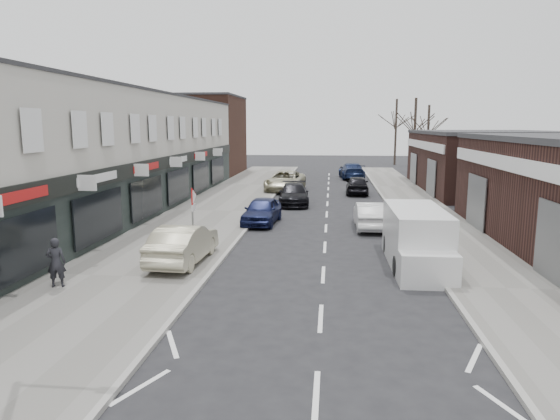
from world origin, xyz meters
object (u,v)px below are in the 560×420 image
(white_van, at_px, (416,239))
(pedestrian, at_px, (56,262))
(parked_car_left_b, at_px, (294,194))
(parked_car_right_c, at_px, (352,171))
(parked_car_left_a, at_px, (262,211))
(parked_car_right_b, at_px, (357,185))
(parked_car_left_c, at_px, (285,181))
(sedan_on_pavement, at_px, (183,243))
(warning_sign, at_px, (193,202))
(parked_car_right_a, at_px, (370,215))

(white_van, distance_m, pedestrian, 12.42)
(parked_car_left_b, height_order, parked_car_right_c, parked_car_right_c)
(pedestrian, distance_m, parked_car_left_a, 12.44)
(parked_car_left_b, distance_m, parked_car_right_c, 17.20)
(parked_car_right_b, bearing_deg, parked_car_left_a, 66.84)
(parked_car_left_b, distance_m, parked_car_left_c, 6.95)
(parked_car_left_a, bearing_deg, sedan_on_pavement, -98.25)
(parked_car_left_b, bearing_deg, pedestrian, -112.92)
(warning_sign, bearing_deg, parked_car_right_b, 68.81)
(parked_car_right_b, bearing_deg, pedestrian, 67.55)
(sedan_on_pavement, bearing_deg, warning_sign, -89.33)
(parked_car_left_c, distance_m, parked_car_right_b, 5.76)
(warning_sign, xyz_separation_m, parked_car_left_b, (2.96, 13.48, -1.52))
(white_van, distance_m, sedan_on_pavement, 8.64)
(parked_car_left_b, relative_size, parked_car_right_b, 1.15)
(parked_car_right_a, height_order, parked_car_right_b, parked_car_right_b)
(sedan_on_pavement, relative_size, parked_car_right_c, 0.81)
(sedan_on_pavement, distance_m, parked_car_left_a, 8.41)
(parked_car_left_b, relative_size, parked_car_right_a, 1.16)
(parked_car_right_a, bearing_deg, parked_car_left_c, -68.99)
(pedestrian, height_order, parked_car_left_b, pedestrian)
(parked_car_right_c, bearing_deg, pedestrian, 68.71)
(white_van, relative_size, parked_car_left_a, 1.34)
(warning_sign, height_order, white_van, warning_sign)
(white_van, distance_m, parked_car_left_a, 10.02)
(parked_car_right_a, relative_size, parked_car_right_b, 0.99)
(parked_car_right_a, bearing_deg, parked_car_left_b, -59.49)
(parked_car_right_a, bearing_deg, white_van, 99.60)
(white_van, height_order, parked_car_right_c, white_van)
(white_van, relative_size, parked_car_right_c, 1.02)
(parked_car_left_a, xyz_separation_m, parked_car_right_a, (5.60, -0.69, -0.02))
(parked_car_right_a, bearing_deg, parked_car_right_c, -90.60)
(sedan_on_pavement, height_order, pedestrian, pedestrian)
(warning_sign, xyz_separation_m, parked_car_left_c, (1.76, 20.32, -1.41))
(parked_car_left_a, relative_size, parked_car_right_c, 0.77)
(parked_car_left_c, distance_m, parked_car_right_a, 15.21)
(parked_car_left_c, relative_size, parked_car_right_a, 1.40)
(warning_sign, distance_m, parked_car_right_b, 20.42)
(parked_car_left_b, distance_m, parked_car_right_a, 8.52)
(parked_car_left_c, bearing_deg, parked_car_right_b, -8.18)
(white_van, bearing_deg, parked_car_left_a, 132.29)
(parked_car_left_a, bearing_deg, warning_sign, -100.25)
(white_van, xyz_separation_m, parked_car_left_c, (-6.80, 20.81, -0.21))
(parked_car_left_a, distance_m, parked_car_left_c, 13.45)
(parked_car_left_c, relative_size, parked_car_right_c, 1.07)
(parked_car_right_a, bearing_deg, pedestrian, 44.96)
(sedan_on_pavement, bearing_deg, parked_car_left_c, -92.33)
(pedestrian, height_order, parked_car_left_a, pedestrian)
(parked_car_left_b, bearing_deg, parked_car_left_a, -104.44)
(sedan_on_pavement, bearing_deg, white_van, -171.88)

